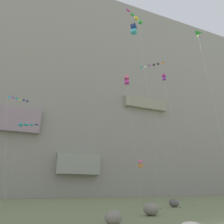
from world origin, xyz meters
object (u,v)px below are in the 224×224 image
object	(u,v)px
kite_box_upper_mid	(141,163)
boulder_mid_field	(113,218)
boulder_foreground_left	(174,203)
kite_box_low_left	(127,80)
kite_box_low_center	(134,29)
kite_banner_low_right	(16,108)
kite_box_mid_left	(164,78)
kite_banner_upper_left	(153,69)
kite_delta_far_left	(198,43)
kite_windsock_mid_center	(25,125)
boulder_foreground_right	(151,209)
kite_windsock_near_cliff	(137,19)

from	to	relation	value
kite_box_upper_mid	boulder_mid_field	bearing A→B (deg)	-122.29
boulder_foreground_left	kite_box_upper_mid	world-z (taller)	kite_box_upper_mid
boulder_mid_field	kite_box_low_left	distance (m)	33.39
kite_box_low_center	kite_banner_low_right	bearing A→B (deg)	162.15
kite_box_mid_left	kite_banner_low_right	bearing A→B (deg)	163.51
kite_banner_upper_left	kite_delta_far_left	distance (m)	18.20
kite_banner_upper_left	kite_windsock_mid_center	world-z (taller)	kite_banner_upper_left
boulder_foreground_left	kite_banner_low_right	distance (m)	28.10
kite_banner_low_right	kite_box_low_left	xyz separation A→B (m)	(20.33, -0.03, 9.43)
boulder_foreground_right	kite_banner_upper_left	size ratio (longest dim) A/B	0.05
kite_banner_low_right	kite_delta_far_left	distance (m)	34.30
kite_banner_upper_left	kite_box_mid_left	xyz separation A→B (m)	(-6.36, -12.83, -11.10)
kite_box_low_left	kite_box_mid_left	bearing A→B (deg)	-59.70
kite_box_upper_mid	kite_box_mid_left	xyz separation A→B (m)	(-2.29, -14.79, 13.87)
boulder_foreground_left	kite_box_mid_left	world-z (taller)	kite_box_mid_left
kite_windsock_near_cliff	kite_banner_upper_left	bearing A→B (deg)	48.44
kite_windsock_mid_center	kite_box_upper_mid	bearing A→B (deg)	-17.08
boulder_foreground_right	kite_windsock_mid_center	size ratio (longest dim) A/B	0.11
boulder_foreground_right	boulder_foreground_left	bearing A→B (deg)	42.12
boulder_mid_field	kite_delta_far_left	distance (m)	35.13
kite_banner_upper_left	kite_banner_low_right	xyz separation A→B (m)	(-30.92, -5.56, -17.92)
boulder_foreground_right	kite_banner_upper_left	distance (m)	42.68
kite_delta_far_left	kite_banner_upper_left	bearing A→B (deg)	85.30
boulder_foreground_left	kite_box_low_center	distance (m)	32.18
boulder_mid_field	kite_box_low_center	xyz separation A→B (m)	(10.15, 14.37, 31.91)
kite_box_upper_mid	kite_box_low_left	xyz separation A→B (m)	(-6.52, -7.54, 16.48)
boulder_foreground_left	kite_box_upper_mid	distance (m)	19.28
boulder_foreground_right	kite_box_low_left	distance (m)	29.74
kite_banner_upper_left	kite_windsock_near_cliff	distance (m)	17.61
kite_windsock_near_cliff	kite_delta_far_left	xyz separation A→B (m)	(10.23, -4.27, -6.05)
kite_windsock_near_cliff	kite_banner_low_right	size ratio (longest dim) A/B	2.04
kite_box_upper_mid	kite_box_mid_left	world-z (taller)	kite_box_mid_left
kite_banner_low_right	kite_box_low_left	bearing A→B (deg)	-0.07
kite_box_low_left	kite_windsock_near_cliff	bearing A→B (deg)	-98.06
kite_windsock_near_cliff	kite_box_low_left	xyz separation A→B (m)	(1.07, 7.57, -9.50)
kite_banner_upper_left	kite_box_mid_left	size ratio (longest dim) A/B	1.54
kite_windsock_near_cliff	boulder_mid_field	bearing A→B (deg)	-128.06
kite_windsock_mid_center	kite_banner_low_right	bearing A→B (deg)	-93.45
boulder_foreground_right	kite_windsock_mid_center	xyz separation A→B (m)	(-13.24, 32.38, 15.92)
kite_banner_upper_left	kite_windsock_near_cliff	world-z (taller)	kite_banner_upper_left
kite_box_upper_mid	kite_windsock_mid_center	world-z (taller)	kite_windsock_mid_center
kite_banner_upper_left	kite_delta_far_left	size ratio (longest dim) A/B	1.17
boulder_foreground_right	kite_windsock_near_cliff	size ratio (longest dim) A/B	0.05
kite_banner_upper_left	kite_box_upper_mid	bearing A→B (deg)	154.31
kite_banner_low_right	kite_box_upper_mid	bearing A→B (deg)	15.64
boulder_foreground_left	kite_box_mid_left	size ratio (longest dim) A/B	0.07
boulder_foreground_left	kite_windsock_near_cliff	xyz separation A→B (m)	(-2.88, 2.10, 33.26)
boulder_foreground_right	kite_windsock_near_cliff	xyz separation A→B (m)	(5.08, 9.30, 33.21)
kite_box_mid_left	boulder_mid_field	bearing A→B (deg)	-139.31
kite_box_mid_left	kite_delta_far_left	bearing A→B (deg)	-43.01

